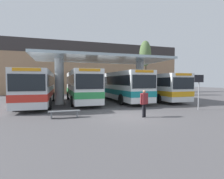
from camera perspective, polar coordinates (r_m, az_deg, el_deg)
name	(u,v)px	position (r m, az deg, el deg)	size (l,w,h in m)	color
ground_plane	(131,116)	(11.88, 6.21, -8.68)	(100.00, 100.00, 0.00)	#565456
townhouse_backdrop	(83,63)	(33.32, -9.46, 8.39)	(40.00, 0.58, 9.67)	#9E7A5B
station_canopy	(102,64)	(18.98, -3.17, 8.19)	(13.91, 6.82, 4.85)	silver
transit_bus_left_bay	(38,86)	(18.63, -23.10, 0.94)	(3.07, 10.86, 3.29)	silver
transit_bus_center_bay	(81,85)	(19.93, -10.14, 1.39)	(2.78, 11.63, 3.39)	white
transit_bus_right_bay	(120,85)	(21.11, 2.57, 1.47)	(3.00, 12.11, 3.36)	white
transit_bus_far_right_bay	(152,86)	(22.74, 12.91, 1.18)	(2.91, 11.62, 3.13)	white
waiting_bench_near_pillar	(64,112)	(11.65, -15.28, -7.24)	(1.98, 0.44, 0.46)	slate
info_sign_platform	(199,85)	(15.78, 26.49, 1.35)	(0.90, 0.09, 2.86)	gray
pedestrian_waiting	(144,101)	(11.52, 10.46, -3.62)	(0.65, 0.39, 1.77)	black
poplar_tree_behind_left	(145,55)	(29.55, 10.80, 10.96)	(1.89, 1.89, 8.93)	#473A2B
parked_car_street	(27,90)	(29.34, -26.09, -0.16)	(4.16, 2.10, 2.06)	#B2B7BC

